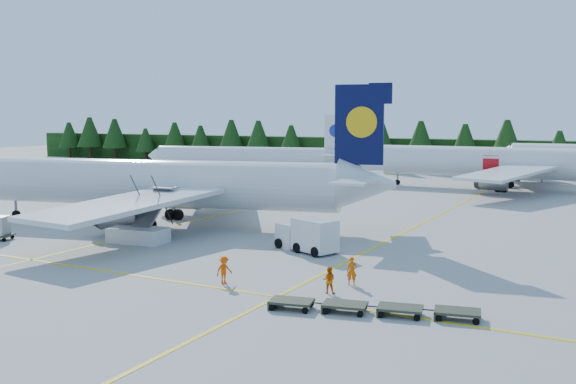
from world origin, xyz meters
The scene contains 14 objects.
ground centered at (0.00, 0.00, 0.00)m, with size 320.00×320.00×0.00m, color #9B9B95.
taxi_stripe_a centered at (-14.00, 20.00, 0.01)m, with size 0.25×120.00×0.01m, color yellow.
taxi_stripe_b centered at (6.00, 20.00, 0.01)m, with size 0.25×120.00×0.01m, color yellow.
taxi_stripe_cross centered at (0.00, -6.00, 0.01)m, with size 80.00×0.25×0.01m, color yellow.
treeline_hedge centered at (0.00, 82.00, 3.00)m, with size 220.00×4.00×6.00m, color black.
airliner_navy centered at (-17.82, 9.57, 3.87)m, with size 43.51×35.38×12.86m.
airliner_red centered at (5.71, 55.29, 3.74)m, with size 42.76×35.18×12.43m.
airliner_far_left centered at (-37.19, 56.72, 3.27)m, with size 35.41×10.59×10.43m.
airstairs centered at (-11.66, 2.88, 0.90)m, with size 4.93×6.69×4.16m.
service_truck centered at (1.86, 5.99, 1.26)m, with size 5.60×3.72×2.54m.
dolly_train centered at (11.87, -6.44, 0.42)m, with size 10.70×4.20×0.13m.
crew_a centered at (8.72, -1.60, 0.87)m, with size 0.63×0.41×1.73m, color #DF5804.
crew_b centered at (8.25, -3.90, 0.78)m, with size 0.76×0.59×1.55m, color #D85D04.
crew_c centered at (1.75, -5.00, 0.86)m, with size 0.71×0.48×1.71m, color #FF5005.
Camera 1 is at (23.17, -36.82, 10.13)m, focal length 40.00 mm.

